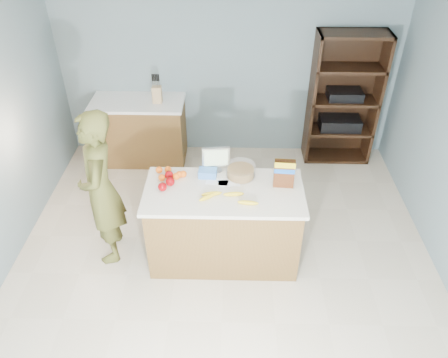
{
  "coord_description": "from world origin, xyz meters",
  "views": [
    {
      "loc": [
        0.08,
        -3.04,
        3.5
      ],
      "look_at": [
        0.0,
        0.35,
        1.0
      ],
      "focal_mm": 35.0,
      "sensor_mm": 36.0,
      "label": 1
    }
  ],
  "objects_px": {
    "tv": "(216,158)",
    "counter_peninsula": "(224,227)",
    "person": "(101,190)",
    "cereal_box": "(284,172)",
    "shelving_unit": "(342,101)"
  },
  "relations": [
    {
      "from": "shelving_unit",
      "to": "tv",
      "type": "xyz_separation_m",
      "value": [
        -1.64,
        -1.73,
        0.19
      ]
    },
    {
      "from": "shelving_unit",
      "to": "person",
      "type": "distance_m",
      "value": 3.42
    },
    {
      "from": "shelving_unit",
      "to": "person",
      "type": "xyz_separation_m",
      "value": [
        -2.77,
        -2.01,
        -0.01
      ]
    },
    {
      "from": "person",
      "to": "tv",
      "type": "distance_m",
      "value": 1.19
    },
    {
      "from": "shelving_unit",
      "to": "tv",
      "type": "relative_size",
      "value": 6.38
    },
    {
      "from": "counter_peninsula",
      "to": "shelving_unit",
      "type": "relative_size",
      "value": 0.87
    },
    {
      "from": "tv",
      "to": "counter_peninsula",
      "type": "bearing_deg",
      "value": -74.87
    },
    {
      "from": "person",
      "to": "cereal_box",
      "type": "relative_size",
      "value": 5.74
    },
    {
      "from": "tv",
      "to": "cereal_box",
      "type": "xyz_separation_m",
      "value": [
        0.67,
        -0.24,
        0.01
      ]
    },
    {
      "from": "tv",
      "to": "person",
      "type": "bearing_deg",
      "value": -166.11
    },
    {
      "from": "counter_peninsula",
      "to": "person",
      "type": "height_order",
      "value": "person"
    },
    {
      "from": "shelving_unit",
      "to": "tv",
      "type": "bearing_deg",
      "value": -133.5
    },
    {
      "from": "person",
      "to": "shelving_unit",
      "type": "bearing_deg",
      "value": 113.64
    },
    {
      "from": "counter_peninsula",
      "to": "shelving_unit",
      "type": "bearing_deg",
      "value": 52.89
    },
    {
      "from": "person",
      "to": "cereal_box",
      "type": "height_order",
      "value": "person"
    }
  ]
}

